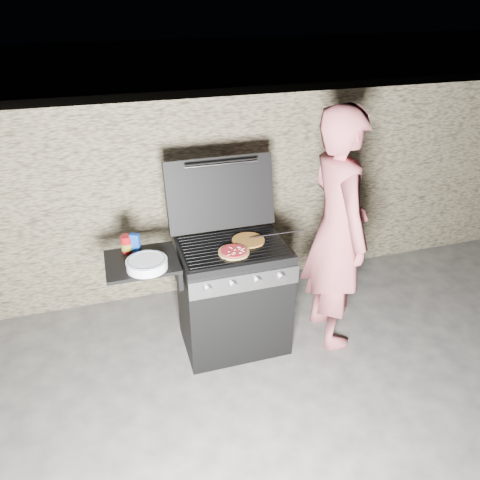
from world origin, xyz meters
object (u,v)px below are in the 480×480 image
object	(u,v)px
gas_grill	(203,302)
pizza_topped	(234,251)
person	(337,231)
sauce_jar	(127,244)

from	to	relation	value
gas_grill	pizza_topped	distance (m)	0.53
gas_grill	person	xyz separation A→B (m)	(1.04, -0.10, 0.50)
gas_grill	sauce_jar	xyz separation A→B (m)	(-0.50, 0.15, 0.51)
gas_grill	person	distance (m)	1.16
pizza_topped	person	xyz separation A→B (m)	(0.81, 0.01, 0.04)
gas_grill	person	world-z (taller)	person
gas_grill	pizza_topped	bearing A→B (deg)	-25.12
pizza_topped	sauce_jar	xyz separation A→B (m)	(-0.72, 0.26, 0.04)
gas_grill	person	size ratio (longest dim) A/B	0.70
sauce_jar	person	size ratio (longest dim) A/B	0.07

